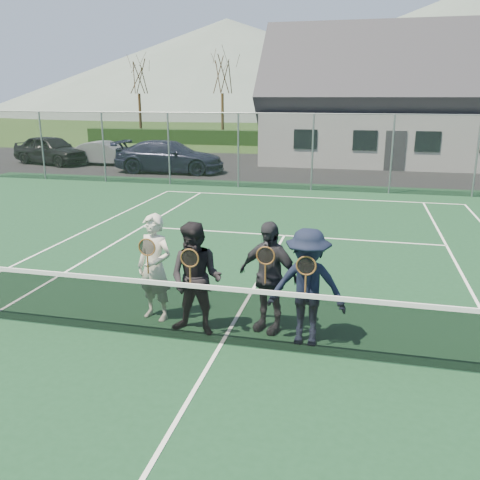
{
  "coord_description": "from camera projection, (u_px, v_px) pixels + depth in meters",
  "views": [
    {
      "loc": [
        1.9,
        -6.72,
        3.65
      ],
      "look_at": [
        -0.06,
        1.5,
        1.25
      ],
      "focal_mm": 38.0,
      "sensor_mm": 36.0,
      "label": 1
    }
  ],
  "objects": [
    {
      "name": "player_b",
      "position": [
        196.0,
        279.0,
        7.85
      ],
      "size": [
        0.94,
        0.76,
        1.8
      ],
      "color": "black",
      "rests_on": "court_surface"
    },
    {
      "name": "player_d",
      "position": [
        307.0,
        287.0,
        7.51
      ],
      "size": [
        1.18,
        0.71,
        1.8
      ],
      "color": "black",
      "rests_on": "court_surface"
    },
    {
      "name": "hedge_row",
      "position": [
        337.0,
        140.0,
        37.5
      ],
      "size": [
        40.0,
        1.2,
        1.1
      ],
      "primitive_type": "cube",
      "color": "black",
      "rests_on": "ground"
    },
    {
      "name": "tree_a",
      "position": [
        138.0,
        68.0,
        40.57
      ],
      "size": [
        3.2,
        3.2,
        7.77
      ],
      "color": "#332112",
      "rests_on": "ground"
    },
    {
      "name": "court_surface",
      "position": [
        221.0,
        345.0,
        7.7
      ],
      "size": [
        30.0,
        30.0,
        0.02
      ],
      "primitive_type": "cube",
      "color": "#14381E",
      "rests_on": "ground"
    },
    {
      "name": "ground",
      "position": [
        324.0,
        169.0,
        26.42
      ],
      "size": [
        220.0,
        220.0,
        0.0
      ],
      "primitive_type": "plane",
      "color": "#284619",
      "rests_on": "ground"
    },
    {
      "name": "car_c",
      "position": [
        170.0,
        157.0,
        24.94
      ],
      "size": [
        5.43,
        2.33,
        1.56
      ],
      "primitive_type": "imported",
      "rotation": [
        0.0,
        0.0,
        1.6
      ],
      "color": "#1A1C34",
      "rests_on": "ground"
    },
    {
      "name": "clubhouse",
      "position": [
        405.0,
        90.0,
        28.18
      ],
      "size": [
        15.6,
        8.2,
        7.7
      ],
      "color": "silver",
      "rests_on": "ground"
    },
    {
      "name": "hill_centre",
      "position": [
        474.0,
        53.0,
        89.12
      ],
      "size": [
        120.0,
        120.0,
        22.0
      ],
      "primitive_type": "cone",
      "color": "#56675B",
      "rests_on": "ground"
    },
    {
      "name": "tarmac_carpark",
      "position": [
        249.0,
        166.0,
        27.31
      ],
      "size": [
        40.0,
        12.0,
        0.01
      ],
      "primitive_type": "cube",
      "color": "black",
      "rests_on": "ground"
    },
    {
      "name": "hill_west",
      "position": [
        227.0,
        68.0,
        99.71
      ],
      "size": [
        110.0,
        110.0,
        18.0
      ],
      "primitive_type": "cone",
      "color": "#56675C",
      "rests_on": "ground"
    },
    {
      "name": "car_b",
      "position": [
        107.0,
        153.0,
        27.72
      ],
      "size": [
        3.88,
        1.41,
        1.27
      ],
      "primitive_type": "imported",
      "rotation": [
        0.0,
        0.0,
        1.55
      ],
      "color": "gray",
      "rests_on": "ground"
    },
    {
      "name": "tennis_net",
      "position": [
        221.0,
        313.0,
        7.56
      ],
      "size": [
        11.68,
        0.08,
        1.1
      ],
      "color": "slate",
      "rests_on": "ground"
    },
    {
      "name": "court_markings",
      "position": [
        221.0,
        344.0,
        7.7
      ],
      "size": [
        11.03,
        23.83,
        0.01
      ],
      "color": "white",
      "rests_on": "court_surface"
    },
    {
      "name": "car_a",
      "position": [
        51.0,
        150.0,
        27.99
      ],
      "size": [
        4.99,
        3.15,
        1.58
      ],
      "primitive_type": "imported",
      "rotation": [
        0.0,
        0.0,
        1.27
      ],
      "color": "black",
      "rests_on": "ground"
    },
    {
      "name": "player_c",
      "position": [
        268.0,
        277.0,
        7.96
      ],
      "size": [
        1.14,
        0.79,
        1.8
      ],
      "color": "#27282D",
      "rests_on": "court_surface"
    },
    {
      "name": "tree_c",
      "position": [
        369.0,
        65.0,
        36.55
      ],
      "size": [
        3.2,
        3.2,
        7.77
      ],
      "color": "#392214",
      "rests_on": "ground"
    },
    {
      "name": "tree_b",
      "position": [
        222.0,
        67.0,
        39.01
      ],
      "size": [
        3.2,
        3.2,
        7.77
      ],
      "color": "#3C2A16",
      "rests_on": "ground"
    },
    {
      "name": "player_a",
      "position": [
        155.0,
        268.0,
        8.38
      ],
      "size": [
        0.75,
        0.59,
        1.8
      ],
      "color": "beige",
      "rests_on": "court_surface"
    },
    {
      "name": "perimeter_fence",
      "position": [
        312.0,
        152.0,
        19.92
      ],
      "size": [
        30.07,
        0.07,
        3.02
      ],
      "color": "slate",
      "rests_on": "ground"
    }
  ]
}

